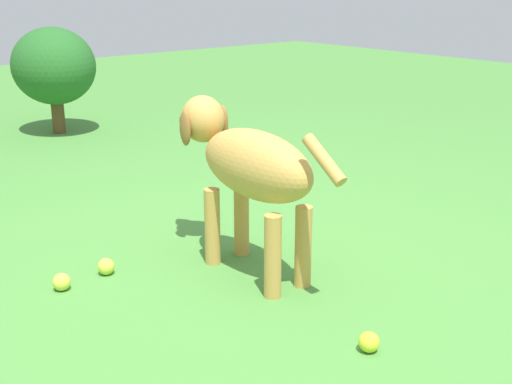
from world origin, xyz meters
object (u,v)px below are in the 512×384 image
Objects in this scene: tennis_ball_1 at (106,267)px; tennis_ball_2 at (62,282)px; dog at (247,164)px; tennis_ball_0 at (369,342)px.

tennis_ball_2 is (0.02, -0.19, 0.00)m from tennis_ball_1.
dog is 0.83m from tennis_ball_0.
tennis_ball_2 is (-1.02, -0.54, 0.00)m from tennis_ball_0.
tennis_ball_1 is 0.19m from tennis_ball_2.
tennis_ball_0 and tennis_ball_1 have the same top height.
tennis_ball_2 is (-0.30, -0.65, -0.40)m from dog.
tennis_ball_1 is (-1.03, -0.35, 0.00)m from tennis_ball_0.
tennis_ball_2 is at bearing 67.12° from dog.
tennis_ball_0 is 1.00× the size of tennis_ball_2.
dog reaches higher than tennis_ball_1.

